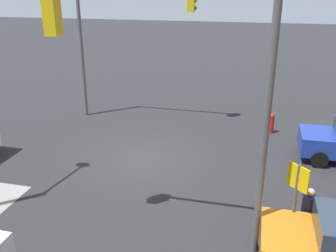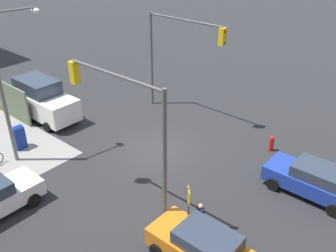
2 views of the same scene
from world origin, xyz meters
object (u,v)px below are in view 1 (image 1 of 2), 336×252
object	(u,v)px
traffic_signal_se_corner	(123,26)
pedestrian_crossing	(307,215)
traffic_signal_nw_corner	(177,71)
fire_hydrant	(271,123)

from	to	relation	value
traffic_signal_se_corner	pedestrian_crossing	size ratio (longest dim) A/B	4.00
traffic_signal_nw_corner	pedestrian_crossing	world-z (taller)	traffic_signal_nw_corner
fire_hydrant	pedestrian_crossing	world-z (taller)	pedestrian_crossing
traffic_signal_nw_corner	pedestrian_crossing	bearing A→B (deg)	-168.37
traffic_signal_se_corner	pedestrian_crossing	world-z (taller)	traffic_signal_se_corner
traffic_signal_nw_corner	fire_hydrant	world-z (taller)	traffic_signal_nw_corner
fire_hydrant	pedestrian_crossing	distance (m)	8.05
traffic_signal_nw_corner	traffic_signal_se_corner	bearing A→B (deg)	-62.75
traffic_signal_nw_corner	fire_hydrant	xyz separation A→B (m)	(-2.60, -8.70, -4.15)
traffic_signal_se_corner	fire_hydrant	bearing A→B (deg)	177.63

